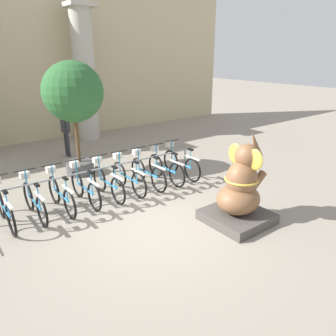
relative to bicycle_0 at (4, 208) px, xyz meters
name	(u,v)px	position (x,y,z in m)	size (l,w,h in m)	color
ground_plane	(154,224)	(2.48, -1.84, -0.41)	(60.00, 60.00, 0.00)	gray
building_facade	(23,64)	(2.48, 6.76, 2.59)	(20.00, 0.20, 6.00)	#C6B78E
column_right	(85,74)	(4.50, 5.76, 2.22)	(1.04, 1.04, 5.16)	#BCB7A8
bike_rack	(105,172)	(2.36, 0.11, 0.23)	(5.32, 0.05, 0.77)	gray
bicycle_0	(4,208)	(0.00, 0.00, 0.00)	(0.48, 1.66, 1.00)	black
bicycle_1	(34,201)	(0.59, -0.01, 0.00)	(0.48, 1.66, 1.00)	black
bicycle_2	(61,194)	(1.18, -0.01, 0.00)	(0.48, 1.66, 1.00)	black
bicycle_3	(85,187)	(1.77, 0.02, 0.00)	(0.48, 1.66, 1.00)	black
bicycle_4	(107,182)	(2.36, -0.01, 0.00)	(0.48, 1.66, 1.00)	black
bicycle_5	(128,177)	(2.95, 0.00, 0.00)	(0.48, 1.66, 1.00)	black
bicycle_6	(147,172)	(3.54, -0.01, 0.00)	(0.48, 1.66, 1.00)	black
bicycle_7	(165,168)	(4.13, -0.03, 0.00)	(0.48, 1.66, 1.00)	black
bicycle_8	(181,163)	(4.72, 0.02, 0.00)	(0.48, 1.66, 1.00)	black
elephant_statue	(240,192)	(4.02, -2.80, 0.26)	(1.25, 1.25, 1.98)	#4C4742
person_pedestrian	(65,127)	(2.85, 3.93, 0.63)	(0.23, 0.47, 1.73)	#28282D
potted_tree	(73,96)	(2.48, 2.01, 1.89)	(1.68, 1.68, 3.24)	#4C4C4C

